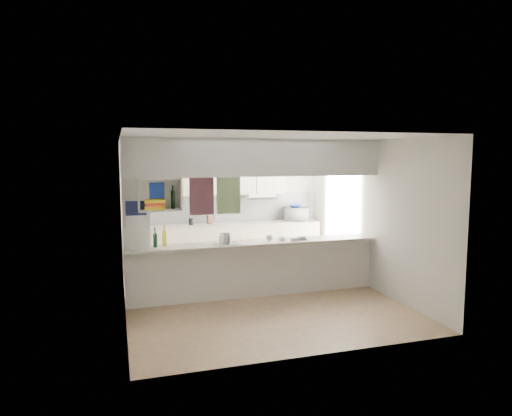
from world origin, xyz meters
name	(u,v)px	position (x,y,z in m)	size (l,w,h in m)	color
floor	(256,296)	(0.00, 0.00, 0.00)	(4.80, 4.80, 0.00)	#8C6B51
ceiling	(256,139)	(0.00, 0.00, 2.60)	(4.80, 4.80, 0.00)	white
wall_back	(223,204)	(0.00, 2.40, 1.30)	(4.20, 4.20, 0.00)	silver
wall_left	(123,224)	(-2.10, 0.00, 1.30)	(4.80, 4.80, 0.00)	silver
wall_right	(369,214)	(2.10, 0.00, 1.30)	(4.80, 4.80, 0.00)	silver
servery_partition	(245,197)	(-0.17, 0.00, 1.66)	(4.20, 0.50, 2.60)	silver
cubby_shelf	(158,197)	(-1.57, -0.06, 1.71)	(0.65, 0.35, 0.50)	white
kitchen_run	(233,228)	(0.16, 2.14, 0.83)	(3.60, 0.63, 2.24)	beige
microwave	(296,214)	(1.58, 2.14, 1.06)	(0.52, 0.35, 0.29)	white
bowl	(295,206)	(1.54, 2.12, 1.24)	(0.24, 0.24, 0.06)	navy
dish_rack	(227,239)	(-0.50, -0.05, 1.00)	(0.40, 0.32, 0.20)	silver
cup	(269,238)	(0.22, -0.05, 0.98)	(0.11, 0.11, 0.09)	white
wine_bottles	(160,239)	(-1.55, 0.05, 1.04)	(0.22, 0.15, 0.33)	black
plastic_tubs	(291,239)	(0.61, -0.06, 0.95)	(0.48, 0.21, 0.06)	silver
utensil_jar	(191,222)	(-0.73, 2.15, 0.99)	(0.10, 0.10, 0.14)	black
knife_block	(209,220)	(-0.34, 2.18, 1.01)	(0.09, 0.07, 0.18)	#4C2E1A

